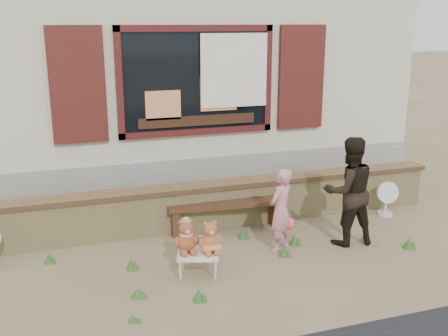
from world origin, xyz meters
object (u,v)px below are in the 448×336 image
object	(u,v)px
teddy_bear_left	(186,235)
teddy_bear_right	(210,236)
folding_chair	(198,254)
child	(281,210)
bench	(226,209)
adult	(349,191)

from	to	relation	value
teddy_bear_left	teddy_bear_right	world-z (taller)	teddy_bear_left
teddy_bear_left	folding_chair	bearing A→B (deg)	-0.00
folding_chair	teddy_bear_left	bearing A→B (deg)	180.00
teddy_bear_left	child	distance (m)	1.39
bench	adult	distance (m)	1.77
bench	teddy_bear_right	bearing A→B (deg)	-111.06
folding_chair	child	world-z (taller)	child
folding_chair	teddy_bear_left	distance (m)	0.28
folding_chair	bench	bearing A→B (deg)	76.45
bench	folding_chair	distance (m)	1.46
folding_chair	adult	distance (m)	2.25
bench	folding_chair	xyz separation A→B (m)	(-0.77, -1.24, -0.05)
teddy_bear_right	adult	xyz separation A→B (m)	(2.05, 0.32, 0.25)
folding_chair	child	xyz separation A→B (m)	(1.22, 0.35, 0.29)
teddy_bear_right	adult	size ratio (longest dim) A/B	0.27
adult	teddy_bear_right	bearing A→B (deg)	13.17
teddy_bear_right	adult	bearing A→B (deg)	27.06
bench	teddy_bear_right	xyz separation A→B (m)	(-0.64, -1.29, 0.18)
folding_chair	teddy_bear_left	size ratio (longest dim) A/B	1.41
teddy_bear_right	child	xyz separation A→B (m)	(1.09, 0.39, 0.06)
adult	folding_chair	bearing A→B (deg)	11.51
adult	child	bearing A→B (deg)	-0.01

